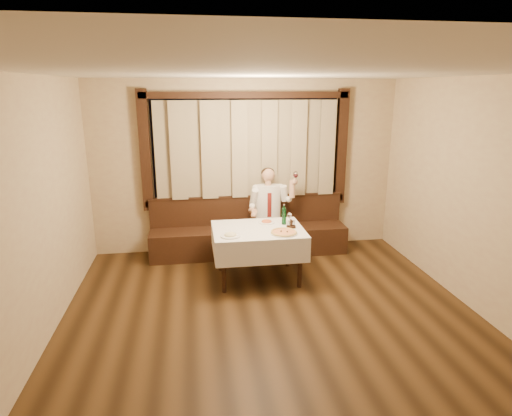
{
  "coord_description": "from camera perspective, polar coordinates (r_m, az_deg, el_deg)",
  "views": [
    {
      "loc": [
        -0.88,
        -3.92,
        2.66
      ],
      "look_at": [
        0.0,
        1.9,
        1.0
      ],
      "focal_mm": 30.0,
      "sensor_mm": 36.0,
      "label": 1
    }
  ],
  "objects": [
    {
      "name": "room",
      "position": [
        5.1,
        1.55,
        2.59
      ],
      "size": [
        5.01,
        6.01,
        2.81
      ],
      "color": "black",
      "rests_on": "ground"
    },
    {
      "name": "dining_table",
      "position": [
        6.03,
        0.28,
        -3.7
      ],
      "size": [
        1.27,
        0.97,
        0.76
      ],
      "color": "black",
      "rests_on": "ground"
    },
    {
      "name": "banquette",
      "position": [
        7.1,
        -1.0,
        -3.57
      ],
      "size": [
        3.2,
        0.61,
        0.94
      ],
      "color": "black",
      "rests_on": "ground"
    },
    {
      "name": "green_bottle",
      "position": [
        6.16,
        3.75,
        -1.06
      ],
      "size": [
        0.07,
        0.07,
        0.3
      ],
      "rotation": [
        0.0,
        0.0,
        0.07
      ],
      "color": "#115122",
      "rests_on": "dining_table"
    },
    {
      "name": "seated_man",
      "position": [
        6.91,
        1.77,
        0.36
      ],
      "size": [
        0.78,
        0.59,
        1.42
      ],
      "color": "black",
      "rests_on": "ground"
    },
    {
      "name": "table_wine_glass",
      "position": [
        6.16,
        4.5,
        -1.04
      ],
      "size": [
        0.07,
        0.07,
        0.18
      ],
      "rotation": [
        0.0,
        0.0,
        -0.21
      ],
      "color": "white",
      "rests_on": "dining_table"
    },
    {
      "name": "cruet_caddy",
      "position": [
        6.02,
        4.7,
        -2.28
      ],
      "size": [
        0.13,
        0.07,
        0.13
      ],
      "rotation": [
        0.0,
        0.0,
        0.11
      ],
      "color": "black",
      "rests_on": "dining_table"
    },
    {
      "name": "pasta_cream",
      "position": [
        5.69,
        -3.43,
        -3.43
      ],
      "size": [
        0.27,
        0.27,
        0.09
      ],
      "rotation": [
        0.0,
        0.0,
        0.16
      ],
      "color": "white",
      "rests_on": "dining_table"
    },
    {
      "name": "pasta_red",
      "position": [
        6.25,
        1.42,
        -1.68
      ],
      "size": [
        0.24,
        0.24,
        0.08
      ],
      "rotation": [
        0.0,
        0.0,
        -0.0
      ],
      "color": "white",
      "rests_on": "dining_table"
    },
    {
      "name": "pizza",
      "position": [
        5.8,
        3.73,
        -3.27
      ],
      "size": [
        0.37,
        0.37,
        0.04
      ],
      "rotation": [
        0.0,
        0.0,
        0.38
      ],
      "color": "white",
      "rests_on": "dining_table"
    }
  ]
}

